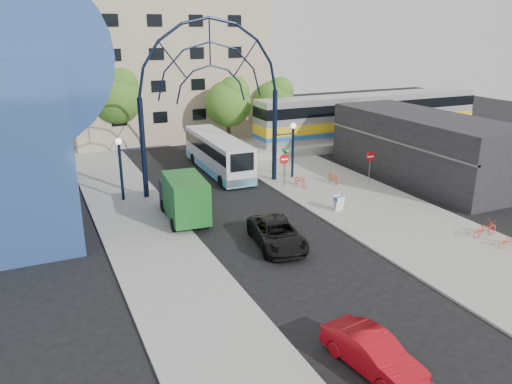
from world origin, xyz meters
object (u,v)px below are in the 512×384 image
green_truck (183,197)px  bike_near_a (301,180)px  sandwich_board (339,202)px  tree_north_c (276,98)px  gateway_arch (211,71)px  bike_near_b (333,176)px  stop_sign (284,162)px  black_suv (277,234)px  do_not_enter_sign (370,160)px  tree_north_a (230,101)px  city_bus (218,153)px  red_sedan (373,353)px  street_name_sign (285,158)px  bike_far_a (485,229)px  train_car (370,115)px  tree_north_b (116,95)px  bike_far_c (509,240)px

green_truck → bike_near_a: 10.24m
sandwich_board → tree_north_c: size_ratio=0.15×
gateway_arch → bike_near_b: size_ratio=8.21×
sandwich_board → bike_near_a: 5.68m
stop_sign → black_suv: bearing=-119.8°
sandwich_board → black_suv: size_ratio=0.20×
do_not_enter_sign → bike_near_b: bearing=151.6°
tree_north_a → gateway_arch: bearing=-117.2°
city_bus → red_sedan: (-4.01, -25.87, -0.89)m
sandwich_board → city_bus: 12.80m
gateway_arch → tree_north_c: (12.12, 13.93, -4.28)m
gateway_arch → bike_near_a: size_ratio=8.22×
city_bus → red_sedan: bearing=-97.4°
city_bus → green_truck: size_ratio=1.85×
sandwich_board → bike_near_a: size_ratio=0.60×
stop_sign → bike_near_b: 4.15m
stop_sign → street_name_sign: bearing=56.4°
green_truck → bike_far_a: (14.61, -9.91, -0.88)m
black_suv → stop_sign: bearing=69.4°
train_car → black_suv: 27.95m
train_car → bike_near_b: (-11.35, -10.73, -2.28)m
tree_north_a → red_sedan: bearing=-103.7°
do_not_enter_sign → train_car: bearing=53.1°
bike_near_b → sandwich_board: bearing=-114.4°
tree_north_b → black_suv: 27.55m
do_not_enter_sign → bike_far_a: (-0.20, -10.97, -1.40)m
black_suv → red_sedan: bearing=-89.8°
street_name_sign → black_suv: bearing=-120.1°
tree_north_a → green_truck: (-9.93, -16.99, -3.15)m
black_suv → red_sedan: (-1.70, -10.64, -0.03)m
tree_north_c → bike_near_a: tree_north_c is taller
tree_north_c → bike_near_a: bearing=-110.5°
tree_north_b → bike_far_c: 35.98m
black_suv → bike_near_b: bearing=51.8°
sandwich_board → tree_north_a: bearing=88.5°
tree_north_b → bike_near_a: 21.33m
stop_sign → bike_far_c: size_ratio=1.63×
street_name_sign → bike_far_c: 16.26m
tree_north_b → city_bus: bearing=-63.6°
do_not_enter_sign → sandwich_board: do_not_enter_sign is taller
green_truck → bike_far_c: (14.60, -11.52, -0.94)m
tree_north_b → tree_north_c: bearing=-7.1°
do_not_enter_sign → green_truck: (-14.81, -1.06, -0.52)m
do_not_enter_sign → street_name_sign: (-5.80, 2.60, 0.15)m
tree_north_c → stop_sign: bearing=-114.7°
gateway_arch → train_car: bearing=21.8°
stop_sign → bike_far_a: 14.36m
gateway_arch → do_not_enter_sign: (11.00, -4.00, -6.58)m
street_name_sign → train_car: size_ratio=0.11×
bike_near_a → sandwich_board: bearing=-94.5°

